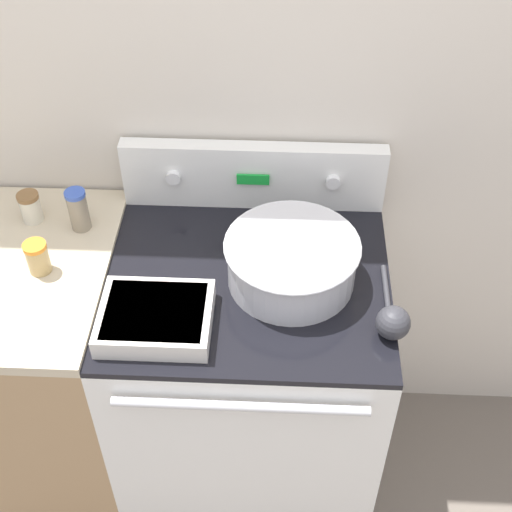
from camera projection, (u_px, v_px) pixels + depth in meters
kitchen_wall at (254, 100)px, 1.89m from camera, size 8.00×0.05×2.50m
stove_range at (249, 386)px, 2.17m from camera, size 0.73×0.68×0.95m
control_panel at (254, 175)px, 1.99m from camera, size 0.73×0.07×0.20m
side_counter at (39, 376)px, 2.19m from camera, size 0.56×0.65×0.96m
mixing_bowl at (292, 259)px, 1.79m from camera, size 0.34×0.34×0.13m
casserole_dish at (156, 317)px, 1.70m from camera, size 0.27×0.22×0.05m
ladle at (393, 321)px, 1.68m from camera, size 0.08×0.26×0.08m
spice_jar_blue_cap at (78, 210)px, 1.92m from camera, size 0.06×0.06×0.12m
spice_jar_orange_cap at (38, 257)px, 1.81m from camera, size 0.06×0.06×0.09m
spice_jar_brown_cap at (30, 207)px, 1.96m from camera, size 0.06×0.06×0.09m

